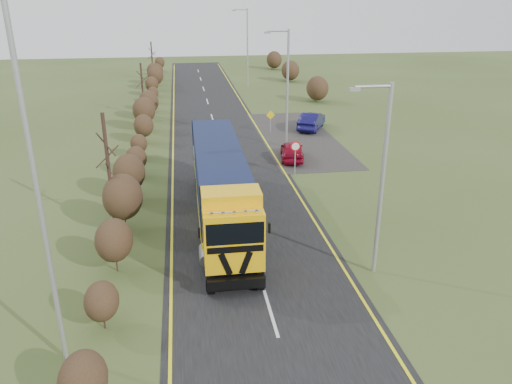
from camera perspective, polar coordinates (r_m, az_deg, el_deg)
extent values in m
plane|color=#3B4C20|center=(22.55, -0.12, -7.84)|extent=(160.00, 160.00, 0.00)
cube|color=black|center=(31.56, -2.79, 1.06)|extent=(8.00, 120.00, 0.02)
cube|color=#292725|center=(42.00, 4.67, 6.28)|extent=(6.00, 18.00, 0.02)
cube|color=yellow|center=(31.44, -9.52, 0.73)|extent=(0.12, 116.00, 0.01)
cube|color=yellow|center=(32.11, 3.79, 1.44)|extent=(0.12, 116.00, 0.01)
cube|color=silver|center=(19.19, 1.69, -13.58)|extent=(0.12, 3.00, 0.01)
cube|color=silver|center=(26.06, -1.42, -3.49)|extent=(0.12, 3.00, 0.01)
cube|color=silver|center=(33.43, -3.15, 2.29)|extent=(0.12, 3.00, 0.01)
cube|color=silver|center=(41.04, -4.26, 5.95)|extent=(0.12, 3.00, 0.01)
cube|color=silver|center=(48.77, -5.02, 8.46)|extent=(0.12, 3.00, 0.01)
cube|color=silver|center=(56.58, -5.58, 10.28)|extent=(0.12, 3.00, 0.01)
cube|color=silver|center=(64.43, -6.01, 11.65)|extent=(0.12, 3.00, 0.01)
cube|color=silver|center=(72.32, -6.35, 12.73)|extent=(0.12, 3.00, 0.01)
cube|color=silver|center=(80.23, -6.63, 13.59)|extent=(0.12, 3.00, 0.01)
ellipsoid|color=#322016|center=(15.38, -19.15, -19.58)|extent=(1.34, 1.74, 1.54)
ellipsoid|color=#322016|center=(18.62, -17.23, -11.81)|extent=(1.21, 1.57, 1.39)
ellipsoid|color=#322016|center=(21.89, -15.93, -5.31)|extent=(1.58, 2.06, 1.82)
ellipsoid|color=#322016|center=(25.37, -14.99, -0.53)|extent=(1.96, 2.55, 2.25)
ellipsoid|color=#322016|center=(29.14, -14.32, 2.18)|extent=(1.83, 2.38, 2.10)
ellipsoid|color=#322016|center=(33.05, -13.54, 3.77)|extent=(1.37, 1.78, 1.57)
ellipsoid|color=#322016|center=(36.93, -13.25, 5.41)|extent=(1.20, 1.56, 1.38)
ellipsoid|color=#322016|center=(40.69, -12.73, 7.42)|extent=(1.55, 2.02, 1.78)
ellipsoid|color=#322016|center=(44.51, -12.68, 9.11)|extent=(1.95, 2.53, 2.24)
ellipsoid|color=#322016|center=(48.42, -12.17, 10.04)|extent=(1.85, 2.41, 2.13)
ellipsoid|color=#322016|center=(52.43, -12.17, 10.43)|extent=(1.40, 1.81, 1.61)
ellipsoid|color=#322016|center=(56.38, -11.70, 11.03)|extent=(1.19, 1.55, 1.37)
ellipsoid|color=#322016|center=(60.28, -11.83, 11.98)|extent=(1.52, 1.97, 1.75)
ellipsoid|color=#322016|center=(64.16, -11.43, 12.93)|extent=(1.93, 2.51, 2.22)
ellipsoid|color=#322016|center=(68.13, -11.58, 13.36)|extent=(1.88, 2.44, 2.16)
ellipsoid|color=#322016|center=(72.13, -11.15, 13.49)|extent=(1.43, 1.85, 1.64)
ellipsoid|color=#322016|center=(76.14, -11.32, 13.73)|extent=(1.19, 1.55, 1.37)
ellipsoid|color=#322016|center=(80.05, -10.95, 14.33)|extent=(1.49, 1.93, 1.71)
cylinder|color=#322019|center=(25.03, -16.42, 1.92)|extent=(0.18, 0.18, 6.05)
cylinder|color=#322019|center=(50.28, -12.83, 11.32)|extent=(0.18, 0.18, 5.06)
cylinder|color=#322019|center=(72.01, -11.78, 14.43)|extent=(0.18, 0.18, 5.15)
cube|color=black|center=(21.44, -2.86, -7.53)|extent=(2.29, 4.33, 0.42)
cube|color=#F6B50A|center=(19.97, -2.69, -4.83)|extent=(2.36, 2.08, 2.44)
cube|color=black|center=(19.94, -2.30, -10.43)|extent=(2.35, 0.13, 0.52)
cube|color=black|center=(19.38, -3.50, -8.25)|extent=(0.57, 0.02, 1.01)
cube|color=black|center=(19.45, -1.16, -8.09)|extent=(0.57, 0.02, 1.01)
cube|color=black|center=(18.84, -2.40, -4.78)|extent=(2.21, 0.08, 0.89)
cube|color=black|center=(19.11, -2.35, -6.58)|extent=(2.16, 0.05, 0.26)
cube|color=#F6B50A|center=(19.66, -2.87, -0.53)|extent=(2.36, 1.33, 0.53)
cylinder|color=silver|center=(18.69, -2.51, -2.30)|extent=(2.07, 0.08, 0.06)
cube|color=black|center=(18.93, -6.52, -4.61)|extent=(0.08, 0.12, 0.42)
cube|color=black|center=(19.18, 1.53, -4.11)|extent=(0.08, 0.12, 0.42)
cylinder|color=gray|center=(21.68, -5.83, -7.13)|extent=(0.54, 1.22, 0.53)
cylinder|color=gray|center=(21.85, -0.13, -6.76)|extent=(0.54, 1.22, 0.53)
cube|color=yellow|center=(26.72, -4.23, -0.26)|extent=(2.44, 11.84, 0.23)
cube|color=black|center=(26.23, -4.32, 2.58)|extent=(2.42, 11.47, 2.58)
cube|color=#0F1940|center=(31.71, -5.15, 5.94)|extent=(2.33, 0.08, 2.58)
cube|color=#0F1940|center=(20.90, -3.06, -2.51)|extent=(2.33, 0.08, 2.58)
cube|color=black|center=(30.24, -4.75, 1.28)|extent=(2.19, 3.40, 0.33)
cube|color=yellow|center=(26.05, -6.54, -2.46)|extent=(0.09, 5.16, 0.42)
cube|color=yellow|center=(26.21, -1.53, -2.17)|extent=(0.09, 5.16, 0.42)
cylinder|color=black|center=(20.17, -5.24, -10.19)|extent=(0.31, 0.98, 0.98)
cylinder|color=black|center=(20.34, 0.39, -9.80)|extent=(0.31, 0.98, 0.98)
cylinder|color=black|center=(22.20, -5.63, -7.02)|extent=(0.31, 0.98, 0.98)
cylinder|color=black|center=(22.35, -0.55, -6.69)|extent=(0.31, 0.98, 0.98)
cylinder|color=black|center=(29.45, -6.54, 0.39)|extent=(0.31, 0.98, 0.98)
cylinder|color=black|center=(29.57, -2.72, 0.60)|extent=(0.31, 0.98, 0.98)
cylinder|color=black|center=(30.33, -6.61, 1.02)|extent=(0.31, 0.98, 0.98)
cylinder|color=black|center=(30.44, -2.91, 1.22)|extent=(0.31, 0.98, 0.98)
cylinder|color=black|center=(31.21, -6.69, 1.62)|extent=(0.31, 0.98, 0.98)
cylinder|color=black|center=(31.32, -3.08, 1.82)|extent=(0.31, 0.98, 0.98)
imported|color=maroon|center=(36.00, 4.13, 4.74)|extent=(2.18, 4.09, 1.32)
imported|color=#0D0B3E|center=(44.53, 6.36, 8.08)|extent=(3.48, 4.75, 1.49)
cylinder|color=#9B9EA0|center=(20.62, 14.20, 0.92)|extent=(0.18, 0.18, 8.06)
cylinder|color=#9B9EA0|center=(19.36, 13.26, 11.66)|extent=(1.43, 0.12, 0.12)
cube|color=#9B9EA0|center=(19.12, 11.20, 11.43)|extent=(0.40, 0.16, 0.13)
cylinder|color=#9B9EA0|center=(38.12, 3.61, 11.50)|extent=(0.18, 0.18, 8.81)
cylinder|color=#9B9EA0|center=(37.45, 2.53, 17.90)|extent=(1.57, 0.12, 0.12)
cube|color=#9B9EA0|center=(37.31, 1.29, 17.75)|extent=(0.44, 0.18, 0.14)
cylinder|color=#9B9EA0|center=(65.63, -0.98, 16.11)|extent=(0.18, 0.18, 9.51)
cylinder|color=#9B9EA0|center=(65.24, -1.79, 20.12)|extent=(1.69, 0.12, 0.12)
cube|color=#9B9EA0|center=(65.15, -2.57, 20.01)|extent=(0.48, 0.19, 0.15)
cylinder|color=#9B9EA0|center=(15.58, -23.56, -0.96)|extent=(0.16, 0.16, 11.18)
cylinder|color=#9B9EA0|center=(32.44, 4.47, 3.50)|extent=(0.08, 0.08, 2.06)
cylinder|color=red|center=(32.11, 4.54, 5.23)|extent=(0.66, 0.04, 0.66)
cylinder|color=white|center=(32.09, 4.54, 5.22)|extent=(0.49, 0.02, 0.49)
cylinder|color=#9B9EA0|center=(43.02, 1.66, 7.71)|extent=(0.08, 0.08, 1.47)
cube|color=yellow|center=(42.77, 1.68, 8.78)|extent=(0.74, 0.04, 0.74)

